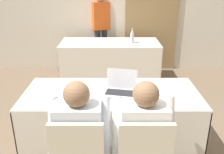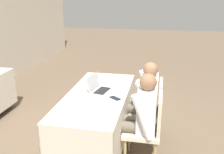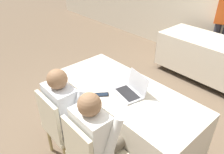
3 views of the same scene
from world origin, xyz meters
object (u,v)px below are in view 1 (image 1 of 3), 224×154
(person_red_shirt, at_px, (102,26))
(person_white_shirt, at_px, (143,134))
(person_checkered_shirt, at_px, (81,134))
(laptop, at_px, (121,89))
(water_bottle, at_px, (133,36))
(cell_phone, at_px, (101,104))

(person_red_shirt, bearing_deg, person_white_shirt, -102.02)
(person_checkered_shirt, height_order, person_red_shirt, person_red_shirt)
(laptop, distance_m, person_white_shirt, 0.62)
(laptop, relative_size, water_bottle, 1.39)
(laptop, bearing_deg, cell_phone, -115.75)
(laptop, relative_size, cell_phone, 2.27)
(cell_phone, bearing_deg, person_checkered_shirt, -78.36)
(water_bottle, distance_m, person_white_shirt, 2.71)
(cell_phone, relative_size, water_bottle, 0.61)
(person_red_shirt, bearing_deg, person_checkered_shirt, -110.48)
(cell_phone, height_order, person_checkered_shirt, person_checkered_shirt)
(water_bottle, bearing_deg, person_red_shirt, 128.47)
(water_bottle, bearing_deg, cell_phone, -101.21)
(cell_phone, relative_size, person_red_shirt, 0.10)
(cell_phone, relative_size, person_white_shirt, 0.14)
(person_checkered_shirt, bearing_deg, person_red_shirt, -90.50)
(person_checkered_shirt, xyz_separation_m, person_red_shirt, (0.03, 3.45, 0.26))
(water_bottle, xyz_separation_m, person_checkered_shirt, (-0.62, -2.70, -0.22))
(person_checkered_shirt, height_order, person_white_shirt, same)
(person_white_shirt, bearing_deg, water_bottle, -92.39)
(laptop, xyz_separation_m, person_checkered_shirt, (-0.35, -0.59, -0.14))
(laptop, height_order, cell_phone, laptop)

